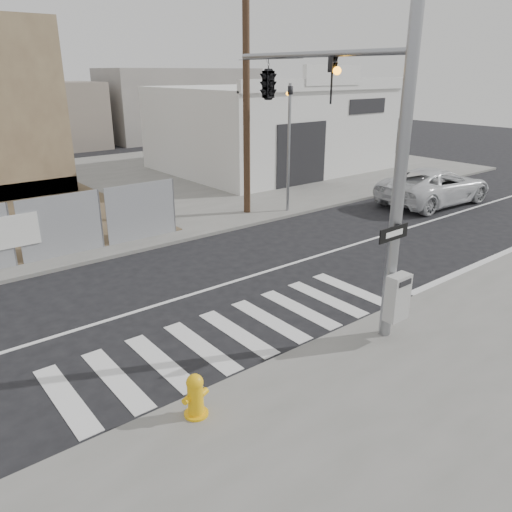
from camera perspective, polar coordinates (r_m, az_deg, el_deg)
ground at (r=13.71m, az=-8.47°, el=-4.72°), size 100.00×100.00×0.00m
sidewalk_far at (r=26.20m, az=-24.40°, el=5.98°), size 50.00×20.00×0.12m
signal_pole at (r=12.34m, az=5.87°, el=15.71°), size 0.96×5.87×7.00m
far_signal_pole at (r=21.03m, az=3.81°, el=14.11°), size 0.16×0.20×5.60m
concrete_wall_right at (r=25.65m, az=-26.64°, el=12.96°), size 5.50×1.30×8.00m
auto_shop at (r=31.32m, az=1.52°, el=14.46°), size 12.00×10.20×5.95m
utility_pole_right at (r=20.64m, az=-1.11°, el=18.82°), size 1.60×0.28×10.00m
fire_hydrant at (r=8.98m, az=-6.94°, el=-15.52°), size 0.55×0.55×0.81m
suv at (r=24.51m, az=19.76°, el=7.54°), size 5.99×2.98×1.63m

